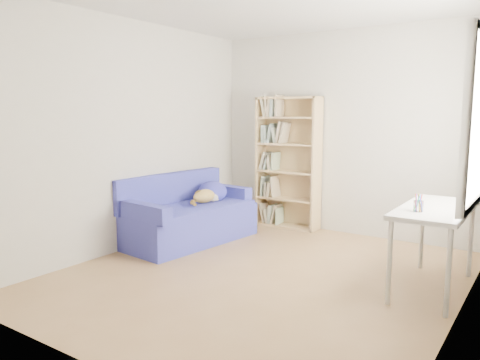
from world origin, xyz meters
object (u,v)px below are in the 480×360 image
at_px(bookshelf, 288,168).
at_px(pen_cup, 418,205).
at_px(sofa, 189,215).
at_px(desk, 435,215).

bearing_deg(bookshelf, pen_cup, -37.47).
distance_m(sofa, pen_cup, 2.81).
relative_size(bookshelf, pen_cup, 11.47).
height_order(bookshelf, pen_cup, bookshelf).
bearing_deg(bookshelf, sofa, -117.07).
xyz_separation_m(bookshelf, pen_cup, (2.09, -1.60, -0.01)).
height_order(desk, pen_cup, pen_cup).
relative_size(bookshelf, desk, 1.48).
bearing_deg(sofa, bookshelf, 69.15).
bearing_deg(bookshelf, desk, -31.18).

